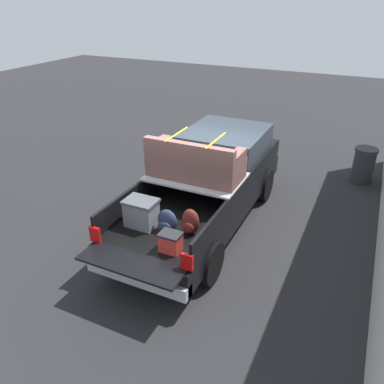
% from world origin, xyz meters
% --- Properties ---
extents(ground_plane, '(40.00, 40.00, 0.00)m').
position_xyz_m(ground_plane, '(0.00, 0.00, 0.00)').
color(ground_plane, '#262628').
extents(pickup_truck, '(6.05, 2.06, 2.23)m').
position_xyz_m(pickup_truck, '(0.36, 0.00, 0.96)').
color(pickup_truck, black).
rests_on(pickup_truck, ground_plane).
extents(trash_can, '(0.60, 0.60, 0.98)m').
position_xyz_m(trash_can, '(3.94, -3.07, 0.50)').
color(trash_can, '#2D2D33').
rests_on(trash_can, ground_plane).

